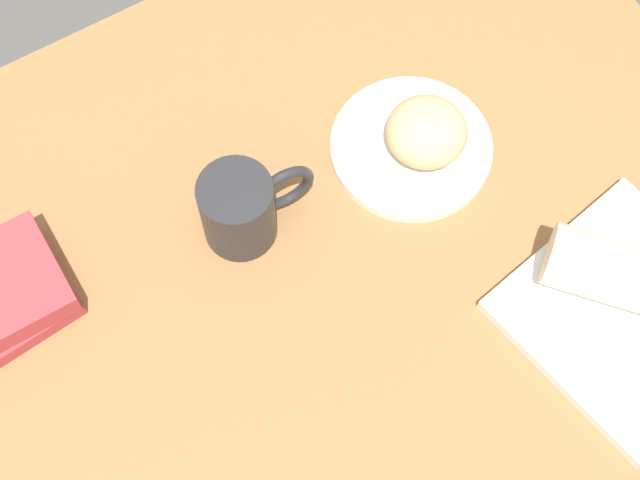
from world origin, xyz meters
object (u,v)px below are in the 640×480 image
square_plate (630,315)px  coffee_mug (242,208)px  round_plate (411,148)px  scone_pastry (427,132)px  breakfast_wrap (613,272)px

square_plate → coffee_mug: size_ratio=1.73×
round_plate → scone_pastry: scone_pastry is taller
square_plate → scone_pastry: bearing=104.8°
scone_pastry → breakfast_wrap: bearing=-74.0°
scone_pastry → square_plate: (7.66, -29.01, -3.69)cm
scone_pastry → coffee_mug: size_ratio=0.70×
round_plate → coffee_mug: coffee_mug is taller
scone_pastry → coffee_mug: (-22.91, 2.27, 0.55)cm
breakfast_wrap → coffee_mug: 40.45cm
breakfast_wrap → coffee_mug: coffee_mug is taller
round_plate → scone_pastry: bearing=-35.3°
coffee_mug → breakfast_wrap: bearing=-42.1°
scone_pastry → breakfast_wrap: (7.13, -24.82, 0.61)cm
scone_pastry → coffee_mug: 23.02cm
scone_pastry → breakfast_wrap: 25.83cm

